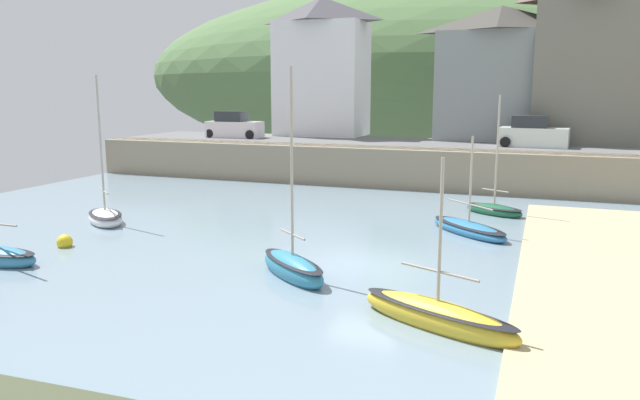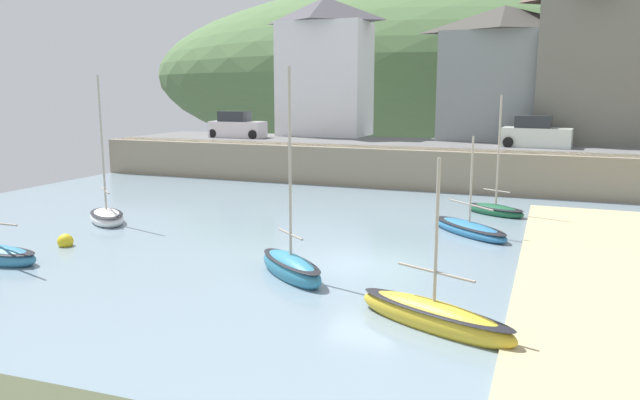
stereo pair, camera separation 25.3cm
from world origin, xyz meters
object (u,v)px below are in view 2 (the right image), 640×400
waterfront_building_right (592,52)px  parked_car_by_wall (536,134)px  church_with_spire (602,40)px  sailboat_far_left (434,316)px  mooring_buoy (65,241)px  fishing_boat_green (469,229)px  waterfront_building_left (325,66)px  parked_car_near_slipway (237,127)px  waterfront_building_centre (502,73)px  sailboat_tall_mast (107,216)px  dinghy_open_wooden (291,267)px  motorboat_with_cabin (496,209)px

waterfront_building_right → parked_car_by_wall: bearing=-124.1°
waterfront_building_right → church_with_spire: church_with_spire is taller
parked_car_by_wall → sailboat_far_left: bearing=-88.7°
sailboat_far_left → mooring_buoy: sailboat_far_left is taller
sailboat_far_left → fishing_boat_green: sailboat_far_left is taller
waterfront_building_left → parked_car_near_slipway: waterfront_building_left is taller
fishing_boat_green → waterfront_building_centre: bearing=134.4°
church_with_spire → sailboat_tall_mast: 35.73m
dinghy_open_wooden → sailboat_far_left: (5.10, -2.58, -0.04)m
mooring_buoy → parked_car_by_wall: bearing=53.9°
parked_car_near_slipway → mooring_buoy: (4.67, -22.48, -3.02)m
sailboat_far_left → parked_car_near_slipway: 32.24m
parked_car_near_slipway → mooring_buoy: 23.16m
waterfront_building_left → sailboat_tall_mast: bearing=-94.9°
dinghy_open_wooden → fishing_boat_green: bearing=100.0°
church_with_spire → dinghy_open_wooden: 34.34m
waterfront_building_right → fishing_boat_green: waterfront_building_right is taller
sailboat_tall_mast → parked_car_near_slipway: size_ratio=1.63×
waterfront_building_right → dinghy_open_wooden: size_ratio=1.70×
motorboat_with_cabin → sailboat_tall_mast: (-16.35, -8.22, 0.04)m
sailboat_far_left → sailboat_tall_mast: size_ratio=0.68×
waterfront_building_centre → sailboat_far_left: 30.78m
waterfront_building_right → dinghy_open_wooden: bearing=-109.5°
sailboat_far_left → motorboat_with_cabin: motorboat_with_cabin is taller
parked_car_by_wall → mooring_buoy: bearing=-121.3°
waterfront_building_right → parked_car_near_slipway: (-24.10, -4.50, -5.15)m
dinghy_open_wooden → motorboat_with_cabin: (5.28, 12.63, -0.09)m
waterfront_building_right → parked_car_by_wall: waterfront_building_right is taller
mooring_buoy → waterfront_building_centre: bearing=62.9°
mooring_buoy → sailboat_tall_mast: bearing=108.8°
fishing_boat_green → sailboat_tall_mast: size_ratio=0.63×
motorboat_with_cabin → parked_car_near_slipway: bearing=-178.4°
dinghy_open_wooden → sailboat_tall_mast: 11.91m
church_with_spire → parked_car_by_wall: 11.18m
fishing_boat_green → mooring_buoy: (-14.34, -7.61, -0.05)m
waterfront_building_right → waterfront_building_centre: bearing=180.0°
motorboat_with_cabin → parked_car_near_slipway: 22.41m
church_with_spire → motorboat_with_cabin: bearing=-105.4°
fishing_boat_green → waterfront_building_right: bearing=118.0°
parked_car_near_slipway → mooring_buoy: bearing=-80.1°
waterfront_building_right → church_with_spire: 4.20m
waterfront_building_left → sailboat_far_left: bearing=-64.7°
sailboat_far_left → motorboat_with_cabin: size_ratio=0.79×
fishing_boat_green → parked_car_by_wall: bearing=124.9°
dinghy_open_wooden → mooring_buoy: 9.73m
waterfront_building_right → sailboat_far_left: size_ratio=2.54×
waterfront_building_centre → parked_car_by_wall: bearing=-60.0°
motorboat_with_cabin → sailboat_tall_mast: bearing=-124.1°
waterfront_building_left → church_with_spire: size_ratio=0.77×
sailboat_far_left → parked_car_by_wall: bearing=110.1°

